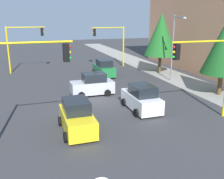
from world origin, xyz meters
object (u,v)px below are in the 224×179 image
at_px(car_white, 141,99).
at_px(car_silver, 93,85).
at_px(traffic_signal_near_right, 21,73).
at_px(traffic_signal_far_right, 23,40).
at_px(traffic_signal_near_left, 207,64).
at_px(tree_roadside_near, 224,48).
at_px(street_lamp_curbside, 175,41).
at_px(car_yellow, 77,117).
at_px(traffic_signal_far_left, 111,39).
at_px(car_green, 104,69).
at_px(tree_roadside_mid, 161,35).

height_order(car_white, car_silver, same).
xyz_separation_m(traffic_signal_near_right, car_white, (-2.94, 8.19, -3.12)).
bearing_deg(traffic_signal_far_right, traffic_signal_near_left, 29.60).
bearing_deg(tree_roadside_near, street_lamp_curbside, -166.95).
height_order(traffic_signal_near_left, car_silver, traffic_signal_near_left).
xyz_separation_m(car_white, car_yellow, (2.16, -5.28, -0.00)).
distance_m(traffic_signal_far_left, car_green, 6.41).
distance_m(traffic_signal_far_left, car_silver, 13.61).
height_order(traffic_signal_far_left, traffic_signal_near_left, traffic_signal_far_left).
xyz_separation_m(street_lamp_curbside, tree_roadside_near, (5.61, 1.30, -0.07)).
relative_size(tree_roadside_near, car_silver, 1.73).
bearing_deg(car_silver, traffic_signal_far_left, 154.71).
height_order(traffic_signal_far_right, car_yellow, traffic_signal_far_right).
bearing_deg(traffic_signal_far_right, car_white, 25.67).
relative_size(traffic_signal_near_right, car_white, 1.42).
xyz_separation_m(traffic_signal_near_left, car_green, (-14.94, -2.51, -2.96)).
bearing_deg(traffic_signal_near_left, car_white, -132.91).
relative_size(traffic_signal_near_left, car_green, 1.35).
xyz_separation_m(street_lamp_curbside, car_silver, (1.61, -9.19, -3.45)).
distance_m(traffic_signal_far_left, car_white, 17.61).
bearing_deg(traffic_signal_far_left, traffic_signal_far_right, -90.00).
bearing_deg(traffic_signal_near_left, tree_roadside_mid, 162.77).
bearing_deg(traffic_signal_near_left, tree_roadside_near, 129.57).
bearing_deg(car_white, traffic_signal_far_left, 169.44).
height_order(tree_roadside_near, car_yellow, tree_roadside_near).
bearing_deg(car_silver, traffic_signal_near_left, 35.25).
bearing_deg(car_green, traffic_signal_far_right, -119.75).
relative_size(traffic_signal_far_right, tree_roadside_near, 0.87).
bearing_deg(traffic_signal_near_right, tree_roadside_near, 103.87).
relative_size(traffic_signal_far_left, car_green, 1.38).
distance_m(car_green, car_yellow, 15.36).
height_order(traffic_signal_far_left, tree_roadside_mid, tree_roadside_mid).
height_order(street_lamp_curbside, car_green, street_lamp_curbside).
bearing_deg(car_green, car_white, -3.11).
height_order(traffic_signal_near_right, car_yellow, traffic_signal_near_right).
relative_size(tree_roadside_mid, tree_roadside_near, 1.11).
distance_m(traffic_signal_near_right, car_yellow, 4.34).
bearing_deg(traffic_signal_far_left, car_green, -26.57).
distance_m(car_yellow, car_silver, 7.74).
xyz_separation_m(street_lamp_curbside, car_green, (-5.33, -6.05, -3.45)).
bearing_deg(car_silver, car_white, 26.19).
bearing_deg(street_lamp_curbside, car_white, -45.16).
distance_m(traffic_signal_near_right, car_silver, 10.31).
bearing_deg(street_lamp_curbside, tree_roadside_near, 13.05).
height_order(tree_roadside_mid, car_silver, tree_roadside_mid).
relative_size(traffic_signal_far_left, street_lamp_curbside, 0.79).
relative_size(traffic_signal_near_left, tree_roadside_mid, 0.75).
height_order(car_white, car_yellow, same).
bearing_deg(tree_roadside_mid, traffic_signal_near_left, -17.23).
relative_size(street_lamp_curbside, car_yellow, 1.80).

